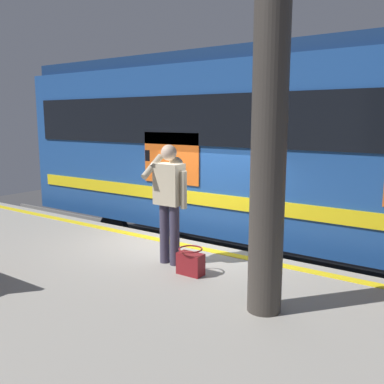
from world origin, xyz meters
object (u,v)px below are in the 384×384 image
(handbag, at_px, (191,262))
(station_column, at_px, (269,125))
(train_carriage, at_px, (312,145))
(passenger, at_px, (170,194))

(handbag, height_order, station_column, station_column)
(train_carriage, bearing_deg, passenger, 74.99)
(train_carriage, relative_size, handbag, 35.05)
(passenger, xyz_separation_m, station_column, (-1.76, 0.61, 0.98))
(passenger, height_order, station_column, station_column)
(handbag, distance_m, station_column, 2.26)
(station_column, bearing_deg, train_carriage, -76.79)
(passenger, relative_size, handbag, 4.71)
(train_carriage, height_order, station_column, station_column)
(passenger, distance_m, station_column, 2.11)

